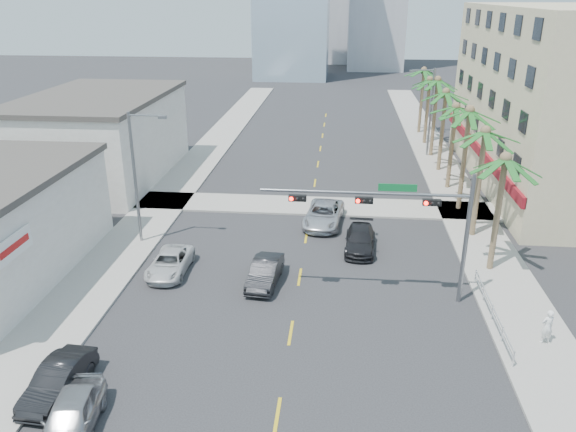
% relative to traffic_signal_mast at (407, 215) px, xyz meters
% --- Properties ---
extents(ground, '(260.00, 260.00, 0.00)m').
position_rel_traffic_signal_mast_xyz_m(ground, '(-5.78, -7.95, -5.06)').
color(ground, '#262628').
rests_on(ground, ground).
extents(sidewalk_right, '(4.00, 120.00, 0.15)m').
position_rel_traffic_signal_mast_xyz_m(sidewalk_right, '(6.22, 12.05, -4.99)').
color(sidewalk_right, gray).
rests_on(sidewalk_right, ground).
extents(sidewalk_left, '(4.00, 120.00, 0.15)m').
position_rel_traffic_signal_mast_xyz_m(sidewalk_left, '(-17.78, 12.05, -4.99)').
color(sidewalk_left, gray).
rests_on(sidewalk_left, ground).
extents(sidewalk_cross, '(80.00, 4.00, 0.15)m').
position_rel_traffic_signal_mast_xyz_m(sidewalk_cross, '(-5.78, 14.05, -4.99)').
color(sidewalk_cross, gray).
rests_on(sidewalk_cross, ground).
extents(building_right, '(15.25, 28.00, 15.00)m').
position_rel_traffic_signal_mast_xyz_m(building_right, '(16.21, 22.05, 2.43)').
color(building_right, '#C7B98C').
rests_on(building_right, ground).
extents(building_left_far, '(11.00, 18.00, 7.20)m').
position_rel_traffic_signal_mast_xyz_m(building_left_far, '(-25.28, 20.05, -1.46)').
color(building_left_far, beige).
rests_on(building_left_far, ground).
extents(traffic_signal_mast, '(11.12, 0.54, 7.20)m').
position_rel_traffic_signal_mast_xyz_m(traffic_signal_mast, '(0.00, 0.00, 0.00)').
color(traffic_signal_mast, slate).
rests_on(traffic_signal_mast, ground).
extents(palm_tree_0, '(4.80, 4.80, 7.80)m').
position_rel_traffic_signal_mast_xyz_m(palm_tree_0, '(5.82, 4.05, 2.02)').
color(palm_tree_0, brown).
rests_on(palm_tree_0, ground).
extents(palm_tree_1, '(4.80, 4.80, 8.16)m').
position_rel_traffic_signal_mast_xyz_m(palm_tree_1, '(5.82, 9.25, 2.37)').
color(palm_tree_1, brown).
rests_on(palm_tree_1, ground).
extents(palm_tree_2, '(4.80, 4.80, 8.52)m').
position_rel_traffic_signal_mast_xyz_m(palm_tree_2, '(5.82, 14.45, 2.72)').
color(palm_tree_2, brown).
rests_on(palm_tree_2, ground).
extents(palm_tree_3, '(4.80, 4.80, 7.80)m').
position_rel_traffic_signal_mast_xyz_m(palm_tree_3, '(5.82, 19.65, 2.02)').
color(palm_tree_3, brown).
rests_on(palm_tree_3, ground).
extents(palm_tree_4, '(4.80, 4.80, 8.16)m').
position_rel_traffic_signal_mast_xyz_m(palm_tree_4, '(5.82, 24.85, 2.37)').
color(palm_tree_4, brown).
rests_on(palm_tree_4, ground).
extents(palm_tree_5, '(4.80, 4.80, 8.52)m').
position_rel_traffic_signal_mast_xyz_m(palm_tree_5, '(5.82, 30.05, 2.72)').
color(palm_tree_5, brown).
rests_on(palm_tree_5, ground).
extents(palm_tree_6, '(4.80, 4.80, 7.80)m').
position_rel_traffic_signal_mast_xyz_m(palm_tree_6, '(5.82, 35.25, 2.02)').
color(palm_tree_6, brown).
rests_on(palm_tree_6, ground).
extents(palm_tree_7, '(4.80, 4.80, 8.16)m').
position_rel_traffic_signal_mast_xyz_m(palm_tree_7, '(5.82, 40.45, 2.37)').
color(palm_tree_7, brown).
rests_on(palm_tree_7, ground).
extents(streetlight_left, '(2.55, 0.25, 9.00)m').
position_rel_traffic_signal_mast_xyz_m(streetlight_left, '(-16.78, 6.05, -0.00)').
color(streetlight_left, slate).
rests_on(streetlight_left, ground).
extents(streetlight_right, '(2.55, 0.25, 9.00)m').
position_rel_traffic_signal_mast_xyz_m(streetlight_right, '(5.21, 30.05, -0.00)').
color(streetlight_right, slate).
rests_on(streetlight_right, ground).
extents(guardrail, '(0.08, 8.08, 1.00)m').
position_rel_traffic_signal_mast_xyz_m(guardrail, '(4.52, -1.95, -4.39)').
color(guardrail, silver).
rests_on(guardrail, ground).
extents(car_parked_near, '(2.47, 4.81, 1.57)m').
position_rel_traffic_signal_mast_xyz_m(car_parked_near, '(-13.58, -11.63, -4.28)').
color(car_parked_near, '#AAAAAF').
rests_on(car_parked_near, ground).
extents(car_parked_mid, '(1.80, 4.42, 1.43)m').
position_rel_traffic_signal_mast_xyz_m(car_parked_mid, '(-15.18, -9.49, -4.35)').
color(car_parked_mid, black).
rests_on(car_parked_mid, ground).
extents(car_parked_far, '(2.15, 4.65, 1.29)m').
position_rel_traffic_signal_mast_xyz_m(car_parked_far, '(-13.72, 1.89, -4.42)').
color(car_parked_far, silver).
rests_on(car_parked_far, ground).
extents(car_lane_left, '(1.89, 4.48, 1.44)m').
position_rel_traffic_signal_mast_xyz_m(car_lane_left, '(-7.76, 1.09, -4.34)').
color(car_lane_left, black).
rests_on(car_lane_left, ground).
extents(car_lane_center, '(3.16, 5.80, 1.54)m').
position_rel_traffic_signal_mast_xyz_m(car_lane_center, '(-4.67, 10.50, -4.29)').
color(car_lane_center, silver).
rests_on(car_lane_center, ground).
extents(car_lane_right, '(2.20, 4.87, 1.39)m').
position_rel_traffic_signal_mast_xyz_m(car_lane_right, '(-2.09, 6.35, -4.37)').
color(car_lane_right, black).
rests_on(car_lane_right, ground).
extents(pedestrian, '(0.75, 0.61, 1.79)m').
position_rel_traffic_signal_mast_xyz_m(pedestrian, '(6.59, -3.82, -4.02)').
color(pedestrian, white).
rests_on(pedestrian, sidewalk_right).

